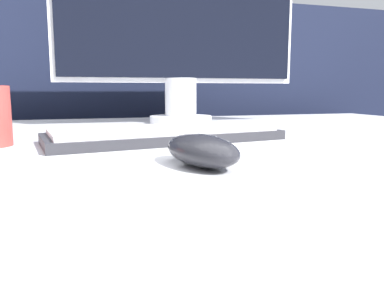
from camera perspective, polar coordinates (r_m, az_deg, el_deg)
name	(u,v)px	position (r m, az deg, el deg)	size (l,w,h in m)	color
partition_panel	(116,162)	(1.36, -11.52, -2.67)	(5.00, 0.03, 1.16)	black
computer_mouse_near	(201,150)	(0.43, 1.43, -0.94)	(0.09, 0.14, 0.04)	#232328
keyboard	(166,134)	(0.65, -4.05, 1.49)	(0.42, 0.21, 0.02)	#28282D
monitor	(180,18)	(1.01, -1.81, 18.58)	(0.64, 0.16, 0.49)	white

